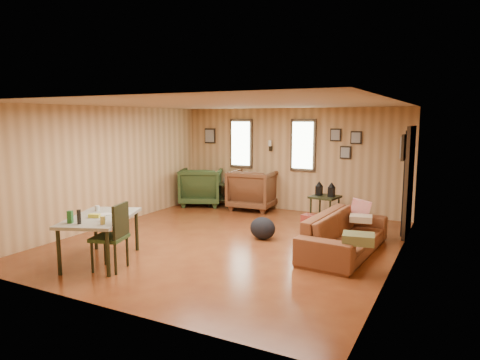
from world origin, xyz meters
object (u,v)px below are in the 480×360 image
Objects in this scene: end_table at (221,190)px; side_table at (325,195)px; dining_table at (100,221)px; sofa at (345,227)px; recliner_green at (202,185)px; recliner_brown at (253,188)px.

side_table is at bearing -9.37° from end_table.
dining_table is (0.49, -4.48, 0.24)m from end_table.
recliner_green is at bearing 65.67° from sofa.
dining_table is at bearing 80.53° from recliner_brown.
end_table is at bearing 170.63° from side_table.
sofa is 2.55× the size of side_table.
sofa is at bearing -32.60° from end_table.
sofa is at bearing 135.22° from recliner_brown.
recliner_brown reaches higher than sofa.
end_table is at bearing 61.34° from sofa.
recliner_brown reaches higher than dining_table.
recliner_green reaches higher than dining_table.
end_table is at bearing -3.39° from recliner_brown.
sofa is 3.83m from dining_table.
dining_table is (-0.39, -4.50, 0.12)m from recliner_brown.
side_table is 0.54× the size of dining_table.
sofa is 3.63m from recliner_brown.
sofa is 3.07× the size of end_table.
side_table is at bearing 29.11° from sofa.
dining_table reaches higher than sofa.
recliner_brown is at bearing 53.61° from sofa.
end_table is 0.83× the size of side_table.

